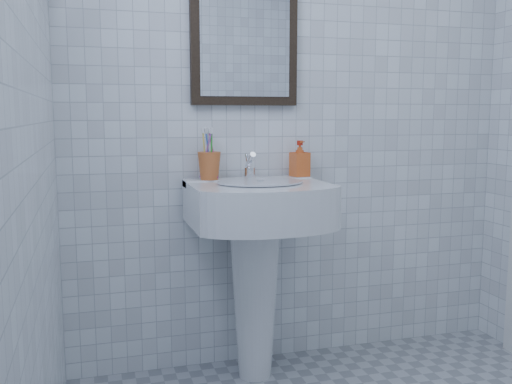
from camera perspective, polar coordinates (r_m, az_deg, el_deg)
name	(u,v)px	position (r m, az deg, el deg)	size (l,w,h in m)	color
wall_back	(296,104)	(2.76, 4.05, 8.82)	(2.20, 0.02, 2.50)	silver
wall_left	(22,91)	(1.40, -22.37, 9.35)	(0.02, 2.40, 2.50)	silver
washbasin	(256,247)	(2.55, 0.04, -5.49)	(0.59, 0.44, 0.92)	white
faucet	(250,168)	(2.59, -0.63, 2.43)	(0.05, 0.11, 0.13)	silver
toothbrush_cup	(209,166)	(2.56, -4.69, 2.62)	(0.10, 0.10, 0.12)	#C15E29
soap_dispenser	(300,159)	(2.70, 4.40, 3.35)	(0.08, 0.08, 0.17)	red
wall_mirror	(245,36)	(2.69, -1.16, 15.29)	(0.50, 0.04, 0.62)	black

